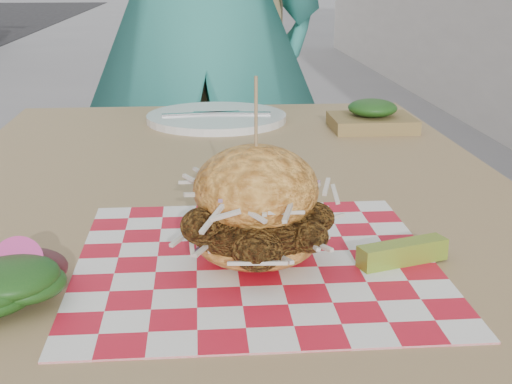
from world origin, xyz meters
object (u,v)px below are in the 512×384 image
diner (198,7)px  patio_chair (220,145)px  patio_table (227,241)px  sandwich (256,212)px

diner → patio_chair: (0.05, 0.06, -0.39)m
diner → patio_chair: diner is taller
diner → patio_chair: bearing=-131.3°
patio_table → patio_chair: (0.02, 1.04, -0.12)m
diner → patio_table: 1.02m
diner → sandwich: size_ratio=10.04×
sandwich → patio_table: bearing=94.1°
diner → sandwich: diner is taller
patio_table → sandwich: 0.29m
sandwich → patio_chair: bearing=89.8°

